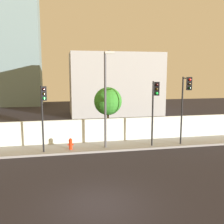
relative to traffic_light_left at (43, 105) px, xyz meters
The scene contains 11 objects.
ground_plane 8.27m from the traffic_light_left, 69.87° to the right, with size 80.00×80.00×0.00m, color #28262D.
sidewalk 4.40m from the traffic_light_left, 23.80° to the left, with size 36.00×2.40×0.15m, color gray.
perimeter_wall 4.28m from the traffic_light_left, 43.22° to the left, with size 36.00×0.18×1.80m, color silver.
traffic_light_left is the anchor object (origin of this frame).
traffic_light_center 7.53m from the traffic_light_left, ahead, with size 0.54×1.72×4.76m.
traffic_light_right 9.90m from the traffic_light_left, ahead, with size 0.42×1.53×5.07m.
street_lamp_curbside 4.30m from the traffic_light_left, ahead, with size 0.60×1.66×6.77m.
fire_hydrant 3.41m from the traffic_light_left, 22.20° to the left, with size 0.44×0.26×0.79m.
roadside_tree_midleft 6.16m from the traffic_light_left, 36.54° to the left, with size 2.30×2.30×4.33m.
low_building_distant 18.42m from the traffic_light_left, 63.15° to the left, with size 11.89×6.00×8.03m, color #AAAAAA.
tower_on_skyline 31.68m from the traffic_light_left, 101.16° to the left, with size 7.16×5.00×32.46m, color gray.
Camera 1 is at (-1.43, -9.93, 5.52)m, focal length 41.04 mm.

